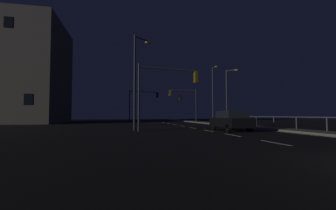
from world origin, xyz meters
TOP-DOWN VIEW (x-y plane):
  - ground_plane at (0.00, 17.50)m, footprint 112.00×112.00m
  - sidewalk_right at (6.18, 17.50)m, footprint 2.13×77.00m
  - lane_markings_center at (0.00, 21.00)m, footprint 0.14×50.00m
  - lane_edge_line at (4.86, 22.50)m, footprint 0.14×53.00m
  - car at (1.62, 12.45)m, footprint 1.95×4.45m
  - traffic_light_far_right at (4.11, 32.26)m, footprint 3.13×0.38m
  - traffic_light_near_left at (-3.21, 13.67)m, footprint 5.14×0.96m
  - traffic_light_near_right at (3.26, 32.01)m, footprint 4.84×0.35m
  - traffic_light_mid_right at (-3.31, 36.01)m, footprint 5.27×0.86m
  - street_lamp_mid_block at (6.31, 26.99)m, footprint 0.56×1.79m
  - street_lamp_far_end at (-5.55, 14.46)m, footprint 1.54×1.26m
  - street_lamp_across_street at (5.63, 20.79)m, footprint 1.10×1.42m
  - barrier_fence at (7.10, 11.92)m, footprint 0.09×27.93m

SIDE VIEW (x-z plane):
  - ground_plane at x=0.00m, z-range 0.00..0.00m
  - lane_edge_line at x=4.86m, z-range 0.00..0.01m
  - lane_markings_center at x=0.00m, z-range 0.00..0.01m
  - sidewalk_right at x=6.18m, z-range 0.00..0.14m
  - car at x=1.62m, z-range 0.04..1.61m
  - barrier_fence at x=7.10m, z-range 0.38..1.36m
  - traffic_light_far_right at x=4.11m, z-range 1.10..5.96m
  - traffic_light_near_left at x=-3.21m, z-range 1.13..6.34m
  - traffic_light_mid_right at x=-3.31m, z-range 1.22..6.88m
  - traffic_light_near_right at x=3.26m, z-range 1.31..6.82m
  - street_lamp_across_street at x=5.63m, z-range 0.83..7.38m
  - street_lamp_far_end at x=-5.55m, z-range 0.74..8.53m
  - street_lamp_mid_block at x=6.31m, z-range 0.89..9.09m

